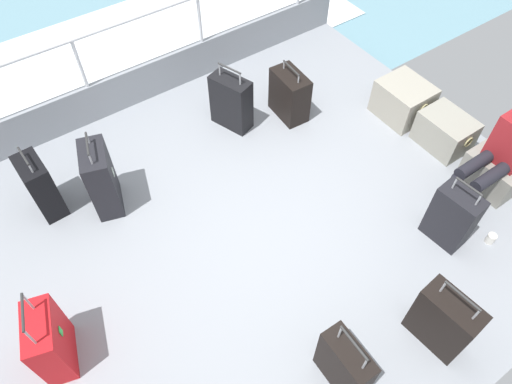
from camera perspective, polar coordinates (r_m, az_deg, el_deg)
name	(u,v)px	position (r m, az deg, el deg)	size (l,w,h in m)	color
ground_plane	(262,222)	(4.46, 0.67, -3.64)	(4.40, 5.20, 0.06)	gray
gunwale_port	(151,79)	(5.62, -12.54, 13.15)	(0.06, 5.20, 0.45)	gray
railing_port	(142,36)	(5.30, -13.62, 17.80)	(0.04, 4.20, 1.02)	silver
sea_wake	(111,57)	(7.06, -17.13, 15.26)	(12.00, 12.00, 0.01)	#6B99A8
cargo_crate_0	(403,100)	(5.49, 17.31, 10.52)	(0.57, 0.47, 0.40)	#9E9989
cargo_crate_1	(445,131)	(5.31, 21.83, 6.81)	(0.57, 0.40, 0.36)	gray
cargo_crate_2	(497,170)	(5.15, 27.07, 2.40)	(0.55, 0.48, 0.35)	gray
passenger_seated	(501,152)	(4.78, 27.44, 4.32)	(0.34, 0.66, 1.05)	maroon
suitcase_0	(289,95)	(5.23, 4.06, 11.57)	(0.46, 0.28, 0.63)	black
suitcase_1	(443,321)	(3.91, 21.66, -14.22)	(0.47, 0.27, 0.72)	black
suitcase_2	(344,365)	(3.61, 10.60, -19.81)	(0.42, 0.20, 0.71)	black
suitcase_3	(41,187)	(4.70, -24.51, 0.60)	(0.39, 0.23, 0.73)	black
suitcase_5	(102,179)	(4.50, -18.12, 1.47)	(0.47, 0.34, 0.83)	black
suitcase_6	(231,102)	(5.08, -3.00, 10.75)	(0.48, 0.34, 0.75)	black
suitcase_7	(50,341)	(3.87, -23.57, -16.18)	(0.47, 0.31, 0.82)	red
suitcase_8	(452,217)	(4.43, 22.55, -2.79)	(0.39, 0.25, 0.73)	black
paper_cup	(491,238)	(4.76, 26.46, -5.03)	(0.08, 0.08, 0.10)	white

